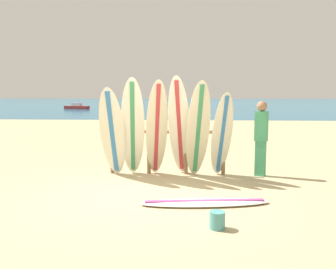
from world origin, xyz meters
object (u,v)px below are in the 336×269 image
(surfboard_leaning_left, at_px, (133,128))
(surfboard_lying_on_sand, at_px, (205,202))
(surfboard_leaning_center_right, at_px, (198,130))
(surfboard_leaning_right, at_px, (222,135))
(surfboard_leaning_center_left, at_px, (157,129))
(surfboard_leaning_center, at_px, (179,127))
(surfboard_rack, at_px, (167,144))
(sand_bucket, at_px, (217,220))
(small_boat_offshore, at_px, (77,107))
(surfboard_leaning_far_left, at_px, (112,133))
(beachgoer_standing, at_px, (261,135))

(surfboard_leaning_left, relative_size, surfboard_lying_on_sand, 0.99)
(surfboard_leaning_center_right, distance_m, surfboard_leaning_right, 0.56)
(surfboard_leaning_center_left, xyz_separation_m, surfboard_leaning_center, (0.50, 0.08, 0.04))
(surfboard_rack, relative_size, sand_bucket, 10.98)
(surfboard_rack, xyz_separation_m, surfboard_leaning_center_left, (-0.21, -0.36, 0.39))
(surfboard_leaning_left, height_order, small_boat_offshore, surfboard_leaning_left)
(surfboard_leaning_far_left, distance_m, surfboard_leaning_center_right, 1.91)
(surfboard_rack, height_order, surfboard_leaning_left, surfboard_leaning_left)
(surfboard_leaning_center_right, height_order, surfboard_lying_on_sand, surfboard_leaning_center_right)
(surfboard_leaning_center_right, xyz_separation_m, sand_bucket, (0.19, -3.01, -0.96))
(surfboard_leaning_center_right, bearing_deg, surfboard_leaning_far_left, -179.23)
(surfboard_lying_on_sand, bearing_deg, small_boat_offshore, 110.57)
(surfboard_leaning_far_left, distance_m, sand_bucket, 3.76)
(surfboard_leaning_left, height_order, surfboard_leaning_center, surfboard_leaning_center)
(surfboard_leaning_center, distance_m, sand_bucket, 3.33)
(surfboard_leaning_center_left, xyz_separation_m, surfboard_lying_on_sand, (0.99, -1.94, -1.06))
(surfboard_leaning_center, bearing_deg, surfboard_lying_on_sand, -76.53)
(surfboard_leaning_far_left, distance_m, surfboard_leaning_center, 1.50)
(surfboard_leaning_far_left, bearing_deg, surfboard_leaning_center, 5.03)
(surfboard_leaning_center, relative_size, surfboard_leaning_center_right, 1.04)
(surfboard_leaning_center_left, bearing_deg, surfboard_leaning_left, 179.62)
(surfboard_leaning_left, bearing_deg, surfboard_leaning_center, 4.45)
(surfboard_leaning_center_right, xyz_separation_m, small_boat_offshore, (-12.74, 32.22, -0.83))
(surfboard_leaning_left, relative_size, surfboard_leaning_center_left, 1.02)
(surfboard_leaning_far_left, xyz_separation_m, surfboard_leaning_center, (1.49, 0.13, 0.12))
(small_boat_offshore, bearing_deg, surfboard_leaning_center, -69.00)
(surfboard_leaning_left, relative_size, small_boat_offshore, 0.74)
(surfboard_leaning_far_left, height_order, surfboard_leaning_center_right, surfboard_leaning_center_right)
(surfboard_leaning_far_left, relative_size, surfboard_leaning_center, 0.89)
(surfboard_rack, distance_m, surfboard_lying_on_sand, 2.52)
(surfboard_leaning_right, xyz_separation_m, beachgoer_standing, (0.90, 0.20, -0.02))
(surfboard_leaning_center_right, bearing_deg, sand_bucket, -86.31)
(sand_bucket, bearing_deg, surfboard_leaning_center, 101.00)
(surfboard_rack, relative_size, small_boat_offshore, 0.90)
(surfboard_leaning_far_left, bearing_deg, surfboard_leaning_center_left, 2.69)
(surfboard_rack, xyz_separation_m, surfboard_leaning_center, (0.29, -0.28, 0.43))
(surfboard_leaning_right, bearing_deg, beachgoer_standing, 12.25)
(surfboard_leaning_center_right, relative_size, small_boat_offshore, 0.72)
(surfboard_leaning_right, bearing_deg, surfboard_lying_on_sand, -102.95)
(surfboard_leaning_right, distance_m, sand_bucket, 3.24)
(surfboard_leaning_center_left, relative_size, beachgoer_standing, 1.28)
(surfboard_rack, distance_m, surfboard_leaning_center_left, 0.57)
(surfboard_rack, relative_size, surfboard_leaning_left, 1.21)
(small_boat_offshore, bearing_deg, sand_bucket, -69.84)
(surfboard_leaning_left, height_order, surfboard_leaning_center_right, surfboard_leaning_left)
(surfboard_rack, distance_m, sand_bucket, 3.56)
(surfboard_leaning_left, bearing_deg, surfboard_leaning_far_left, -173.63)
(surfboard_leaning_left, bearing_deg, surfboard_lying_on_sand, -51.75)
(surfboard_rack, bearing_deg, surfboard_leaning_center_right, -28.78)
(surfboard_lying_on_sand, xyz_separation_m, small_boat_offshore, (-12.81, 34.14, 0.22))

